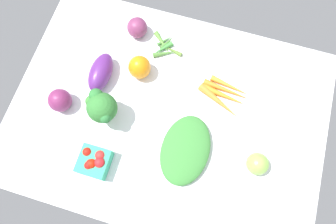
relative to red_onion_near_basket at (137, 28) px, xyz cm
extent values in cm
cube|color=white|center=(19.26, -26.42, -4.61)|extent=(104.00, 76.00, 2.00)
sphere|color=#763158|center=(0.00, 0.00, 0.00)|extent=(7.22, 7.22, 7.22)
sphere|color=#732655|center=(-15.44, -33.21, 0.20)|extent=(7.63, 7.63, 7.63)
sphere|color=#89C14D|center=(50.39, -34.97, -0.15)|extent=(6.93, 6.93, 6.93)
ellipsoid|color=orange|center=(5.77, -14.73, 0.69)|extent=(10.01, 10.01, 8.61)
cone|color=#4B7E37|center=(11.39, -1.15, -2.83)|extent=(4.47, 6.20, 1.57)
cone|color=#497B34|center=(12.00, -5.49, -2.71)|extent=(8.59, 5.59, 1.79)
cone|color=#48813B|center=(10.57, -0.15, -3.00)|extent=(5.37, 6.06, 1.22)
cone|color=#3F893C|center=(10.50, -4.16, -2.64)|extent=(6.76, 7.49, 1.94)
cone|color=#558E36|center=(9.85, -1.82, -2.72)|extent=(8.28, 8.04, 1.78)
cone|color=#57772E|center=(14.04, -3.56, -2.82)|extent=(7.51, 3.22, 1.58)
cone|color=orange|center=(34.49, -17.90, -2.19)|extent=(16.02, 9.88, 2.85)
cone|color=orange|center=(35.40, -15.23, -2.31)|extent=(16.08, 4.80, 2.60)
cone|color=orange|center=(36.14, -13.08, -2.52)|extent=(16.92, 4.07, 2.18)
cone|color=orange|center=(36.77, -11.24, -2.57)|extent=(14.24, 4.63, 2.09)
ellipsoid|color=#582475|center=(-6.31, -19.97, -0.04)|extent=(7.18, 14.40, 7.14)
ellipsoid|color=#398036|center=(28.10, -36.84, -1.37)|extent=(15.48, 23.10, 4.48)
cube|color=#33A47C|center=(2.17, -48.71, -0.97)|extent=(9.14, 9.14, 5.29)
sphere|color=red|center=(1.82, -49.64, 1.29)|extent=(2.86, 2.86, 2.86)
sphere|color=red|center=(3.68, -46.46, 0.95)|extent=(3.30, 3.30, 3.30)
sphere|color=red|center=(1.45, -50.29, 1.27)|extent=(2.67, 2.67, 2.67)
sphere|color=red|center=(-0.47, -46.62, 1.22)|extent=(2.83, 2.83, 2.83)
sphere|color=red|center=(4.39, -48.58, 1.43)|extent=(3.34, 3.34, 3.34)
sphere|color=red|center=(2.17, -49.58, 1.27)|extent=(3.03, 3.03, 3.03)
cylinder|color=#A5C979|center=(0.16, -32.96, -0.99)|extent=(3.32, 3.32, 5.25)
sphere|color=#317431|center=(0.16, -32.96, 5.20)|extent=(9.49, 9.49, 9.49)
sphere|color=#377A31|center=(-3.53, -32.06, 5.64)|extent=(3.80, 3.80, 3.80)
sphere|color=#2C7132|center=(-2.45, -30.20, 6.92)|extent=(4.32, 4.32, 4.32)
sphere|color=#2C7136|center=(2.54, -35.92, 6.29)|extent=(3.46, 3.46, 3.46)
camera|label=1|loc=(27.86, -55.20, 92.80)|focal=32.36mm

